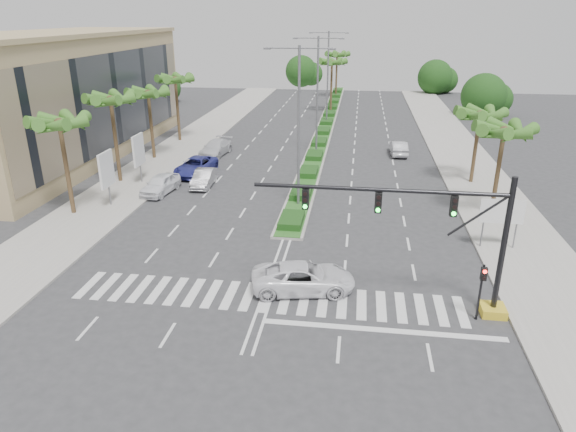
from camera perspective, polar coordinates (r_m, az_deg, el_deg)
name	(u,v)px	position (r m, az deg, el deg)	size (l,w,h in m)	color
ground	(267,298)	(27.58, -2.39, -9.06)	(160.00, 160.00, 0.00)	#333335
footpath_right	(484,190)	(46.79, 20.91, 2.74)	(6.00, 120.00, 0.15)	gray
footpath_left	(143,175)	(49.57, -15.77, 4.38)	(6.00, 120.00, 0.15)	gray
median	(326,125)	(69.88, 4.23, 10.00)	(2.20, 75.00, 0.20)	gray
median_grass	(326,125)	(69.85, 4.24, 10.10)	(1.80, 75.00, 0.04)	#24551D
building	(60,98)	(58.50, -24.01, 11.86)	(12.00, 36.00, 12.00)	tan
signal_gantry	(454,249)	(26.08, 18.01, -3.51)	(12.60, 1.20, 7.20)	gold
pedestrian_signal	(482,283)	(26.38, 20.74, -7.03)	(0.28, 0.36, 3.00)	black
direction_sign	(502,213)	(34.61, 22.67, 0.27)	(2.70, 0.11, 3.40)	slate
billboard_near	(107,170)	(41.57, -19.52, 4.85)	(0.18, 2.10, 4.35)	slate
billboard_far	(139,150)	(46.78, -16.27, 7.00)	(0.18, 2.10, 4.35)	slate
palm_left_near	(60,126)	(40.02, -24.04, 9.14)	(4.57, 4.68, 7.55)	brown
palm_left_mid	(111,102)	(46.83, -19.09, 11.87)	(4.57, 4.68, 7.95)	brown
palm_left_far	(148,95)	(54.10, -15.26, 12.82)	(4.57, 4.68, 7.35)	brown
palm_left_end	(175,81)	(61.44, -12.40, 14.40)	(4.57, 4.68, 7.75)	brown
palm_right_near	(504,134)	(39.46, 22.85, 8.44)	(4.57, 4.68, 7.05)	brown
palm_right_far	(480,117)	(47.15, 20.52, 10.30)	(4.57, 4.68, 6.75)	brown
palm_median_a	(332,64)	(78.75, 4.91, 16.49)	(4.57, 4.68, 8.05)	brown
palm_median_b	(337,56)	(93.69, 5.47, 17.27)	(4.57, 4.68, 8.05)	brown
streetlight_near	(299,120)	(38.28, 1.22, 10.67)	(5.10, 0.25, 12.00)	slate
streetlight_mid	(317,90)	(54.00, 3.29, 13.84)	(5.10, 0.25, 12.00)	slate
streetlight_far	(328,73)	(69.84, 4.45, 15.56)	(5.10, 0.25, 12.00)	slate
car_parked_a	(160,184)	(44.18, -14.00, 3.46)	(1.87, 4.64, 1.58)	white
car_parked_b	(204,178)	(45.33, -9.32, 4.19)	(1.53, 4.38, 1.44)	#ACABB0
car_parked_c	(196,166)	(48.83, -10.21, 5.47)	(2.61, 5.67, 1.57)	navy
car_parked_d	(216,148)	(55.39, -8.04, 7.50)	(2.18, 5.36, 1.56)	silver
car_crossing	(303,277)	(27.90, 1.71, -6.84)	(2.57, 5.58, 1.55)	white
car_right	(399,148)	(56.23, 12.18, 7.42)	(1.60, 4.58, 1.51)	silver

